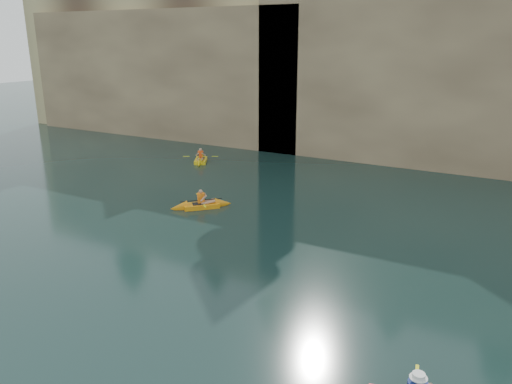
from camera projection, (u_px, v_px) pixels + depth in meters
The scene contains 8 objects.
ground at pixel (208, 327), 14.40m from camera, with size 160.00×160.00×0.00m, color black.
cliff at pixel (429, 66), 37.72m from camera, with size 70.00×16.00×12.00m, color tan.
cliff_slab_west at pixel (159, 73), 40.98m from camera, with size 26.00×2.40×10.56m, color tan.
cliff_slab_center at pixel (439, 77), 30.70m from camera, with size 24.00×2.40×11.40m, color tan.
sea_cave_west at pixel (175, 115), 40.48m from camera, with size 4.50×1.00×4.00m, color black.
sea_cave_center at pixel (339, 136), 34.14m from camera, with size 3.50×1.00×3.20m, color black.
kayaker_orange at pixel (201, 205), 24.52m from camera, with size 2.64×2.68×1.16m.
kayaker_yellow at pixel (201, 160), 33.55m from camera, with size 2.08×2.87×1.19m.
Camera 1 is at (7.31, -10.36, 8.00)m, focal length 35.00 mm.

